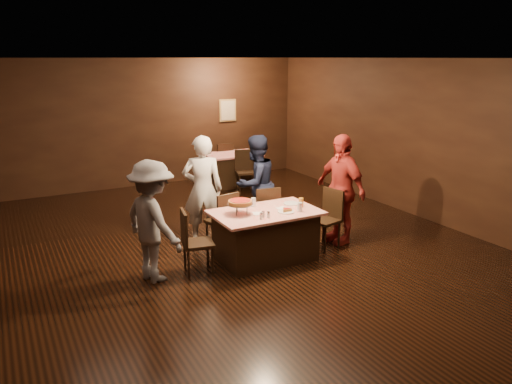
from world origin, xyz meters
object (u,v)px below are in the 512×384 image
(chair_end_left, at_px, (198,242))
(glass_front_right, at_px, (300,207))
(back_table, at_px, (232,169))
(diner_white_jacket, at_px, (203,190))
(chair_back_far, at_px, (222,161))
(chair_back_near, at_px, (245,171))
(pizza_stand, at_px, (240,202))
(main_table, at_px, (265,235))
(chair_far_left, at_px, (221,220))
(glass_amber, at_px, (301,202))
(chair_end_right, at_px, (325,219))
(diner_red_shirt, at_px, (340,189))
(chair_far_right, at_px, (265,213))
(diner_navy_hoodie, at_px, (256,184))
(plate_empty, at_px, (291,203))
(diner_grey_knit, at_px, (153,221))

(chair_end_left, xyz_separation_m, glass_front_right, (1.55, -0.25, 0.37))
(back_table, relative_size, diner_white_jacket, 0.72)
(chair_end_left, height_order, chair_back_far, same)
(chair_back_near, xyz_separation_m, diner_white_jacket, (-2.09, -2.58, 0.43))
(pizza_stand, bearing_deg, chair_back_near, 62.22)
(main_table, bearing_deg, diner_white_jacket, 115.66)
(chair_far_left, height_order, chair_back_far, same)
(glass_amber, bearing_deg, chair_back_near, 76.07)
(chair_end_right, relative_size, diner_red_shirt, 0.52)
(main_table, distance_m, chair_back_far, 5.26)
(chair_back_far, distance_m, glass_front_right, 5.40)
(chair_far_right, distance_m, chair_end_right, 1.03)
(main_table, height_order, back_table, same)
(diner_navy_hoodie, height_order, diner_red_shirt, diner_red_shirt)
(back_table, relative_size, chair_far_right, 1.37)
(chair_end_right, bearing_deg, glass_amber, -97.14)
(diner_navy_hoodie, distance_m, plate_empty, 1.10)
(back_table, distance_m, pizza_stand, 4.82)
(main_table, height_order, glass_amber, glass_amber)
(main_table, relative_size, diner_red_shirt, 0.88)
(chair_back_far, bearing_deg, chair_far_left, 65.15)
(chair_end_left, distance_m, glass_front_right, 1.61)
(chair_far_left, distance_m, glass_amber, 1.33)
(chair_end_right, height_order, glass_amber, chair_end_right)
(chair_far_left, height_order, pizza_stand, pizza_stand)
(glass_amber, bearing_deg, chair_end_left, 178.32)
(chair_end_right, height_order, diner_grey_knit, diner_grey_knit)
(chair_end_right, relative_size, glass_front_right, 6.79)
(chair_far_left, height_order, diner_navy_hoodie, diner_navy_hoodie)
(main_table, xyz_separation_m, chair_back_far, (1.54, 5.02, 0.09))
(chair_back_near, relative_size, plate_empty, 3.80)
(plate_empty, bearing_deg, diner_grey_knit, -178.69)
(chair_back_far, relative_size, pizza_stand, 2.50)
(chair_back_near, height_order, chair_back_far, same)
(chair_end_left, distance_m, diner_grey_knit, 0.72)
(main_table, bearing_deg, chair_back_far, 73.00)
(back_table, height_order, chair_back_near, chair_back_near)
(chair_back_far, bearing_deg, diner_navy_hoodie, 74.07)
(pizza_stand, bearing_deg, chair_far_right, 41.19)
(chair_far_right, bearing_deg, chair_end_left, 36.92)
(chair_back_far, distance_m, glass_amber, 5.17)
(back_table, distance_m, chair_back_far, 0.61)
(chair_end_left, bearing_deg, back_table, -19.76)
(back_table, xyz_separation_m, chair_end_right, (-0.44, -4.42, 0.09))
(back_table, relative_size, diner_red_shirt, 0.71)
(main_table, relative_size, diner_navy_hoodie, 0.93)
(back_table, distance_m, glass_amber, 4.59)
(chair_end_right, relative_size, glass_amber, 6.79)
(chair_back_near, bearing_deg, diner_navy_hoodie, -98.22)
(main_table, xyz_separation_m, glass_front_right, (0.45, -0.25, 0.46))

